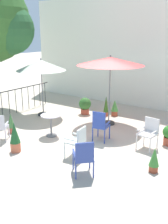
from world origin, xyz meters
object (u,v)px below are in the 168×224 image
Objects in this scene: cafe_table_0 at (51,121)px; potted_plant_0 at (85,105)px; potted_plant_6 at (11,123)px; patio_umbrella_0 at (41,66)px; patio_chair_3 at (84,156)px; potted_plant_1 at (106,106)px; patio_chair_1 at (149,131)px; patio_chair_0 at (100,124)px; potted_plant_3 at (154,159)px; potted_plant_2 at (15,137)px; patio_umbrella_1 at (110,62)px; patio_chair_4 at (78,140)px; potted_plant_7 at (115,108)px.

potted_plant_0 is (-0.44, 2.59, -0.11)m from cafe_table_0.
patio_umbrella_0 is at bearing 103.12° from potted_plant_6.
potted_plant_1 is at bearing 113.63° from patio_chair_3.
patio_chair_1 is at bearing 19.27° from potted_plant_6.
patio_chair_0 reaches higher than potted_plant_1.
patio_chair_0 is 2.23m from potted_plant_3.
potted_plant_2 is 3.81m from potted_plant_3.
potted_plant_3 is (2.60, -2.40, -1.96)m from patio_umbrella_1.
potted_plant_6 is (-3.57, 0.86, -0.16)m from patio_chair_3.
patio_chair_1 reaches higher than cafe_table_0.
patio_chair_1 is (1.98, -1.16, -1.77)m from patio_umbrella_1.
potted_plant_0 reaches higher than potted_plant_6.
potted_plant_6 is (-1.68, -3.45, -0.06)m from potted_plant_1.
patio_chair_0 is (1.54, 0.54, 0.06)m from cafe_table_0.
potted_plant_0 is at bearing -160.33° from potted_plant_1.
patio_chair_4 reaches higher than cafe_table_0.
patio_umbrella_1 is (2.75, 0.58, 0.27)m from patio_umbrella_0.
potted_plant_6 is at bearing -177.14° from potted_plant_3.
potted_plant_6 is at bearing -156.24° from cafe_table_0.
patio_chair_0 is at bearing -165.07° from patio_chair_1.
patio_chair_3 reaches higher than patio_chair_1.
patio_umbrella_0 is at bearing -140.65° from potted_plant_0.
potted_plant_2 is 1.36× the size of potted_plant_3.
patio_chair_3 is (2.28, -1.42, 0.01)m from cafe_table_0.
potted_plant_1 is (0.83, 0.30, 0.02)m from potted_plant_0.
potted_plant_6 is (-4.87, -0.24, 0.01)m from potted_plant_3.
potted_plant_0 is (-2.05, 3.34, -0.13)m from patio_chair_4.
patio_chair_0 reaches higher than potted_plant_3.
patio_umbrella_0 is 5.22m from patio_chair_3.
cafe_table_0 is 3.60m from potted_plant_3.
potted_plant_7 is at bearing 80.90° from potted_plant_2.
potted_plant_6 is at bearing -160.73° from patio_chair_1.
patio_chair_1 is 4.51m from potted_plant_6.
potted_plant_3 is at bearing -42.72° from patio_umbrella_1.
potted_plant_6 is at bearing 166.50° from patio_chair_3.
patio_chair_3 is 3.68m from potted_plant_6.
patio_umbrella_1 is 2.57× the size of patio_chair_0.
patio_chair_4 is at bearing -76.40° from potted_plant_7.
potted_plant_7 is (-1.60, 4.52, -0.15)m from patio_chair_3.
patio_chair_1 is (4.74, -0.58, -1.51)m from patio_umbrella_0.
patio_chair_0 is 2.85m from potted_plant_0.
potted_plant_2 reaches higher than potted_plant_1.
cafe_table_0 is 2.63m from potted_plant_0.
cafe_table_0 reaches higher than potted_plant_3.
potted_plant_2 is (-0.44, -4.35, 0.03)m from potted_plant_1.
patio_umbrella_0 reaches higher than potted_plant_3.
patio_umbrella_1 is 3.94× the size of potted_plant_3.
potted_plant_3 is at bearing -5.17° from cafe_table_0.
potted_plant_1 is at bearing 116.08° from patio_chair_0.
cafe_table_0 is 3.17m from potted_plant_7.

